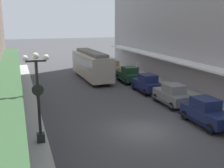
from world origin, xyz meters
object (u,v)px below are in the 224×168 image
object	(u,v)px
lamp_post_with_clock	(38,94)
fire_hydrant	(165,87)
streetcar	(91,64)
pedestrian_1	(138,67)
pedestrian_0	(0,152)
parked_car_0	(207,112)
parked_car_1	(147,83)
parked_car_4	(113,67)
parked_car_2	(129,74)
parked_car_3	(172,94)

from	to	relation	value
lamp_post_with_clock	fire_hydrant	world-z (taller)	lamp_post_with_clock
streetcar	pedestrian_1	xyz separation A→B (m)	(6.73, 1.03, -0.91)
pedestrian_0	parked_car_0	bearing A→B (deg)	7.14
streetcar	pedestrian_0	xyz separation A→B (m)	(-9.48, -18.66, -0.89)
streetcar	lamp_post_with_clock	xyz separation A→B (m)	(-7.46, -16.31, 1.08)
pedestrian_1	pedestrian_0	bearing A→B (deg)	-129.47
parked_car_1	pedestrian_1	xyz separation A→B (m)	(3.10, 8.78, 0.05)
parked_car_1	lamp_post_with_clock	world-z (taller)	lamp_post_with_clock
parked_car_4	pedestrian_0	size ratio (longest dim) A/B	2.55
streetcar	lamp_post_with_clock	bearing A→B (deg)	-114.57
parked_car_0	parked_car_2	world-z (taller)	same
parked_car_4	fire_hydrant	xyz separation A→B (m)	(1.61, -11.10, -0.38)
parked_car_0	parked_car_4	bearing A→B (deg)	89.45
streetcar	fire_hydrant	xyz separation A→B (m)	(5.29, -8.57, -1.34)
parked_car_2	lamp_post_with_clock	size ratio (longest dim) A/B	0.83
streetcar	parked_car_0	bearing A→B (deg)	-78.41
parked_car_3	parked_car_2	bearing A→B (deg)	90.37
parked_car_2	lamp_post_with_clock	distance (m)	17.45
pedestrian_0	pedestrian_1	bearing A→B (deg)	50.53
pedestrian_1	parked_car_2	bearing A→B (deg)	-127.17
parked_car_1	streetcar	world-z (taller)	streetcar
parked_car_3	lamp_post_with_clock	world-z (taller)	lamp_post_with_clock
parked_car_0	fire_hydrant	bearing A→B (deg)	78.03
fire_hydrant	pedestrian_1	xyz separation A→B (m)	(1.44, 9.59, 0.43)
parked_car_0	fire_hydrant	world-z (taller)	parked_car_0
parked_car_2	pedestrian_0	world-z (taller)	parked_car_2
parked_car_4	lamp_post_with_clock	xyz separation A→B (m)	(-11.14, -18.85, 2.04)
pedestrian_0	fire_hydrant	bearing A→B (deg)	34.35
parked_car_2	parked_car_3	xyz separation A→B (m)	(0.06, -9.31, 0.00)
streetcar	parked_car_3	bearing A→B (deg)	-73.20
lamp_post_with_clock	streetcar	bearing A→B (deg)	65.43
parked_car_1	parked_car_2	xyz separation A→B (m)	(0.03, 4.74, 0.00)
streetcar	parked_car_2	bearing A→B (deg)	-39.50
parked_car_1	streetcar	bearing A→B (deg)	115.08
parked_car_1	pedestrian_1	world-z (taller)	parked_car_1
parked_car_1	streetcar	xyz separation A→B (m)	(-3.63, 7.75, 0.96)
parked_car_3	streetcar	bearing A→B (deg)	106.80
parked_car_0	parked_car_1	world-z (taller)	same
parked_car_2	pedestrian_1	bearing A→B (deg)	52.83
parked_car_2	streetcar	bearing A→B (deg)	140.50
parked_car_2	fire_hydrant	bearing A→B (deg)	-73.62
parked_car_0	parked_car_1	distance (m)	9.29
lamp_post_with_clock	pedestrian_0	world-z (taller)	lamp_post_with_clock
lamp_post_with_clock	pedestrian_1	bearing A→B (deg)	50.71
fire_hydrant	lamp_post_with_clock	bearing A→B (deg)	-148.72
parked_car_3	pedestrian_1	world-z (taller)	parked_car_3
parked_car_2	streetcar	xyz separation A→B (m)	(-3.66, 3.02, 0.96)
streetcar	pedestrian_1	bearing A→B (deg)	8.70
parked_car_1	parked_car_3	xyz separation A→B (m)	(0.09, -4.57, 0.00)
parked_car_2	lamp_post_with_clock	bearing A→B (deg)	-129.91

